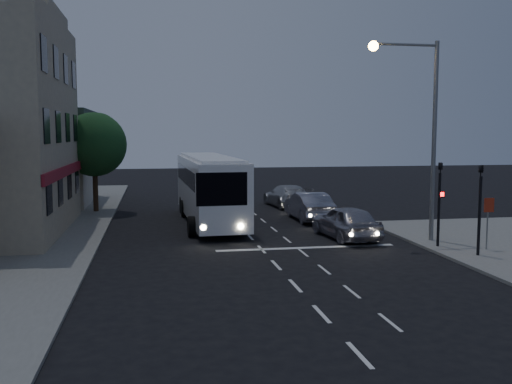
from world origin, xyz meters
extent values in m
plane|color=black|center=(0.00, 0.00, 0.00)|extent=(120.00, 120.00, 0.00)
cube|color=silver|center=(0.00, -10.00, 0.01)|extent=(0.12, 1.60, 0.01)
cube|color=silver|center=(0.00, -7.00, 0.01)|extent=(0.12, 1.60, 0.01)
cube|color=silver|center=(0.00, -4.00, 0.01)|extent=(0.12, 1.60, 0.01)
cube|color=silver|center=(0.00, -1.00, 0.01)|extent=(0.12, 1.60, 0.01)
cube|color=silver|center=(0.00, 2.00, 0.01)|extent=(0.12, 1.60, 0.01)
cube|color=silver|center=(0.00, 5.00, 0.01)|extent=(0.12, 1.60, 0.01)
cube|color=silver|center=(0.00, 8.00, 0.01)|extent=(0.12, 1.60, 0.01)
cube|color=silver|center=(0.00, 11.00, 0.01)|extent=(0.12, 1.60, 0.01)
cube|color=silver|center=(0.00, 14.00, 0.01)|extent=(0.12, 1.60, 0.01)
cube|color=silver|center=(0.00, 17.00, 0.01)|extent=(0.12, 1.60, 0.01)
cube|color=silver|center=(1.60, -8.00, 0.01)|extent=(0.10, 1.50, 0.01)
cube|color=silver|center=(1.60, -5.00, 0.01)|extent=(0.10, 1.50, 0.01)
cube|color=silver|center=(1.60, -2.00, 0.01)|extent=(0.10, 1.50, 0.01)
cube|color=silver|center=(1.60, 1.00, 0.01)|extent=(0.10, 1.50, 0.01)
cube|color=silver|center=(1.60, 4.00, 0.01)|extent=(0.10, 1.50, 0.01)
cube|color=silver|center=(1.60, 7.00, 0.01)|extent=(0.10, 1.50, 0.01)
cube|color=silver|center=(1.60, 10.00, 0.01)|extent=(0.10, 1.50, 0.01)
cube|color=silver|center=(1.60, 13.00, 0.01)|extent=(0.10, 1.50, 0.01)
cube|color=silver|center=(1.60, 16.00, 0.01)|extent=(0.10, 1.50, 0.01)
cube|color=silver|center=(1.60, 19.00, 0.01)|extent=(0.10, 1.50, 0.01)
cube|color=silver|center=(2.00, 2.00, 0.01)|extent=(8.00, 0.35, 0.01)
cube|color=white|center=(-1.52, 9.80, 1.99)|extent=(2.97, 12.30, 3.26)
cube|color=white|center=(-1.52, 9.80, 3.67)|extent=(2.55, 11.88, 0.18)
cube|color=black|center=(-1.52, 3.75, 2.49)|extent=(2.34, 0.20, 1.53)
cube|color=black|center=(-0.24, 10.31, 2.65)|extent=(0.40, 10.18, 0.92)
cube|color=black|center=(-2.80, 10.31, 2.65)|extent=(0.40, 10.18, 0.92)
cube|color=#963D23|center=(-0.23, 10.82, 1.53)|extent=(0.23, 5.60, 1.43)
cube|color=#963D23|center=(-2.81, 10.82, 1.53)|extent=(0.23, 5.60, 1.43)
cylinder|color=black|center=(-2.79, 5.53, 0.51)|extent=(0.39, 1.03, 1.02)
cylinder|color=black|center=(-0.25, 5.53, 0.51)|extent=(0.39, 1.03, 1.02)
cylinder|color=black|center=(-2.79, 12.35, 0.51)|extent=(0.39, 1.03, 1.02)
cylinder|color=black|center=(-0.25, 12.35, 0.51)|extent=(0.39, 1.03, 1.02)
cylinder|color=black|center=(-2.79, 14.08, 0.51)|extent=(0.39, 1.03, 1.02)
cylinder|color=black|center=(-0.25, 14.08, 0.51)|extent=(0.39, 1.03, 1.02)
cylinder|color=#FFF2CC|center=(-2.39, 3.68, 0.76)|extent=(0.27, 0.06, 0.26)
cylinder|color=#FFF2CC|center=(-0.65, 3.68, 0.76)|extent=(0.27, 0.06, 0.26)
imported|color=#9594A1|center=(4.43, 3.80, 0.81)|extent=(2.42, 4.93, 1.62)
imported|color=gray|center=(4.23, 9.72, 0.82)|extent=(1.80, 4.99, 1.64)
imported|color=#A9AAAD|center=(4.35, 15.73, 0.76)|extent=(2.65, 5.45, 1.53)
cylinder|color=black|center=(7.60, 0.80, 1.72)|extent=(0.12, 0.12, 3.20)
imported|color=black|center=(7.60, 0.80, 3.77)|extent=(0.15, 0.18, 0.90)
cube|color=black|center=(7.60, 0.62, 2.42)|extent=(0.25, 0.12, 0.30)
cube|color=#FF0C0C|center=(7.60, 0.55, 2.42)|extent=(0.16, 0.02, 0.18)
cylinder|color=black|center=(8.30, -1.20, 1.72)|extent=(0.12, 0.12, 3.20)
imported|color=black|center=(8.30, -1.20, 3.77)|extent=(0.18, 0.15, 0.90)
cylinder|color=slate|center=(9.30, -0.20, 1.12)|extent=(0.06, 0.06, 2.00)
cube|color=maroon|center=(9.30, -0.27, 2.02)|extent=(0.45, 0.03, 0.60)
cylinder|color=slate|center=(8.00, 2.20, 4.62)|extent=(0.20, 0.20, 9.00)
cylinder|color=slate|center=(6.50, 2.20, 8.92)|extent=(3.00, 0.12, 0.12)
sphere|color=#FFBF59|center=(5.00, 2.20, 8.82)|extent=(0.44, 0.44, 0.44)
cube|color=tan|center=(-9.50, 8.00, 10.37)|extent=(1.00, 12.00, 0.50)
cube|color=tan|center=(-9.50, 8.00, 10.87)|extent=(1.00, 6.00, 0.50)
cube|color=maroon|center=(-8.95, 8.00, 3.12)|extent=(0.15, 12.00, 0.50)
cube|color=black|center=(-8.98, 3.50, 2.32)|extent=(0.06, 1.30, 1.50)
cube|color=black|center=(-8.98, 6.50, 2.32)|extent=(0.06, 1.30, 1.50)
cube|color=black|center=(-8.98, 9.50, 2.32)|extent=(0.06, 1.30, 1.50)
cube|color=black|center=(-8.98, 12.50, 2.32)|extent=(0.06, 1.30, 1.50)
cube|color=black|center=(-8.98, 3.50, 5.32)|extent=(0.06, 1.30, 1.50)
cube|color=black|center=(-8.98, 6.50, 5.32)|extent=(0.06, 1.30, 1.50)
cube|color=black|center=(-8.98, 9.50, 5.32)|extent=(0.06, 1.30, 1.50)
cube|color=black|center=(-8.98, 12.50, 5.32)|extent=(0.06, 1.30, 1.50)
cube|color=black|center=(-8.98, 3.50, 8.32)|extent=(0.06, 1.30, 1.50)
cube|color=black|center=(-8.98, 6.50, 8.32)|extent=(0.06, 1.30, 1.50)
cube|color=black|center=(-8.98, 9.50, 8.32)|extent=(0.06, 1.30, 1.50)
cube|color=black|center=(-8.98, 12.50, 8.32)|extent=(0.06, 1.30, 1.50)
cube|color=#B8A793|center=(-13.50, 20.00, 3.12)|extent=(9.00, 9.00, 6.00)
cube|color=#32423C|center=(-13.50, 20.00, 6.37)|extent=(9.40, 9.40, 0.50)
cylinder|color=black|center=(-8.20, 15.00, 1.52)|extent=(0.32, 0.32, 2.80)
sphere|color=#1A3F21|center=(-8.20, 15.00, 4.32)|extent=(4.00, 4.00, 4.00)
sphere|color=#215521|center=(-8.00, 15.60, 5.02)|extent=(2.60, 2.60, 2.60)
sphere|color=#1A3F21|center=(-8.50, 14.40, 4.72)|extent=(2.40, 2.40, 2.40)
camera|label=1|loc=(-4.53, -21.91, 5.04)|focal=40.00mm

